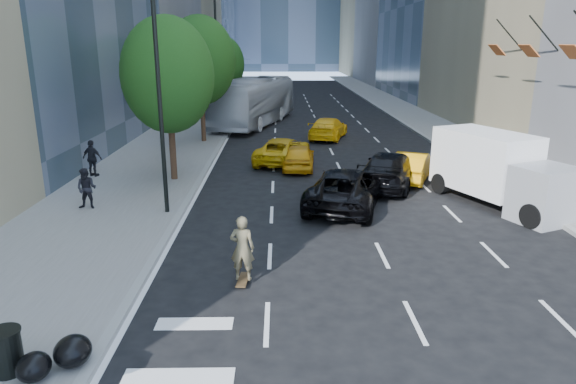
{
  "coord_description": "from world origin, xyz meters",
  "views": [
    {
      "loc": [
        -2.18,
        -14.75,
        6.33
      ],
      "look_at": [
        -1.91,
        1.6,
        1.6
      ],
      "focal_mm": 32.0,
      "sensor_mm": 36.0,
      "label": 1
    }
  ],
  "objects_px": {
    "skateboarder": "(242,252)",
    "trash_can": "(6,353)",
    "black_sedan_lincoln": "(347,188)",
    "city_bus": "(255,102)",
    "black_sedan_mercedes": "(390,170)",
    "box_truck": "(499,170)"
  },
  "relations": [
    {
      "from": "skateboarder",
      "to": "trash_can",
      "type": "bearing_deg",
      "value": 49.15
    },
    {
      "from": "black_sedan_lincoln",
      "to": "city_bus",
      "type": "bearing_deg",
      "value": -60.96
    },
    {
      "from": "skateboarder",
      "to": "black_sedan_mercedes",
      "type": "bearing_deg",
      "value": -116.15
    },
    {
      "from": "black_sedan_mercedes",
      "to": "black_sedan_lincoln",
      "type": "bearing_deg",
      "value": 72.84
    },
    {
      "from": "skateboarder",
      "to": "black_sedan_lincoln",
      "type": "xyz_separation_m",
      "value": [
        3.7,
        6.89,
        -0.13
      ]
    },
    {
      "from": "black_sedan_lincoln",
      "to": "trash_can",
      "type": "distance_m",
      "value": 13.6
    },
    {
      "from": "black_sedan_mercedes",
      "to": "box_truck",
      "type": "xyz_separation_m",
      "value": [
        3.76,
        -2.87,
        0.67
      ]
    },
    {
      "from": "black_sedan_lincoln",
      "to": "city_bus",
      "type": "xyz_separation_m",
      "value": [
        -4.63,
        22.15,
        1.07
      ]
    },
    {
      "from": "black_sedan_mercedes",
      "to": "trash_can",
      "type": "xyz_separation_m",
      "value": [
        -10.36,
        -14.0,
        -0.21
      ]
    },
    {
      "from": "black_sedan_lincoln",
      "to": "box_truck",
      "type": "height_order",
      "value": "box_truck"
    },
    {
      "from": "black_sedan_lincoln",
      "to": "black_sedan_mercedes",
      "type": "relative_size",
      "value": 1.03
    },
    {
      "from": "black_sedan_lincoln",
      "to": "box_truck",
      "type": "bearing_deg",
      "value": -161.61
    },
    {
      "from": "skateboarder",
      "to": "box_truck",
      "type": "bearing_deg",
      "value": -139.11
    },
    {
      "from": "black_sedan_lincoln",
      "to": "city_bus",
      "type": "distance_m",
      "value": 22.65
    },
    {
      "from": "skateboarder",
      "to": "black_sedan_mercedes",
      "type": "relative_size",
      "value": 0.33
    },
    {
      "from": "city_bus",
      "to": "skateboarder",
      "type": "bearing_deg",
      "value": -72.98
    },
    {
      "from": "black_sedan_mercedes",
      "to": "box_truck",
      "type": "height_order",
      "value": "box_truck"
    },
    {
      "from": "skateboarder",
      "to": "black_sedan_lincoln",
      "type": "relative_size",
      "value": 0.32
    },
    {
      "from": "black_sedan_mercedes",
      "to": "box_truck",
      "type": "bearing_deg",
      "value": 163.73
    },
    {
      "from": "trash_can",
      "to": "black_sedan_lincoln",
      "type": "bearing_deg",
      "value": 54.01
    },
    {
      "from": "box_truck",
      "to": "skateboarder",
      "type": "bearing_deg",
      "value": -167.63
    },
    {
      "from": "box_truck",
      "to": "black_sedan_mercedes",
      "type": "bearing_deg",
      "value": 119.48
    }
  ]
}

